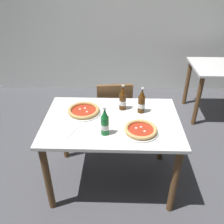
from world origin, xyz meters
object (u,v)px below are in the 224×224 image
at_px(chair_behind_table, 114,110).
at_px(dining_table_background, 220,77).
at_px(dining_table_main, 112,130).
at_px(beer_bottle_right, 105,123).
at_px(pizza_marinara_far, 84,111).
at_px(pizza_margherita_near, 141,130).
at_px(napkin_with_cutlery, 76,132).
at_px(beer_bottle_left, 123,99).
at_px(beer_bottle_center, 142,102).

relative_size(chair_behind_table, dining_table_background, 1.06).
height_order(dining_table_main, beer_bottle_right, beer_bottle_right).
bearing_deg(pizza_marinara_far, pizza_margherita_near, -29.33).
bearing_deg(pizza_marinara_far, napkin_with_cutlery, -94.48).
bearing_deg(napkin_with_cutlery, beer_bottle_right, -3.76).
bearing_deg(pizza_margherita_near, chair_behind_table, 106.81).
relative_size(beer_bottle_left, beer_bottle_right, 1.00).
xyz_separation_m(dining_table_background, pizza_marinara_far, (-1.71, -1.23, 0.18)).
relative_size(dining_table_background, pizza_marinara_far, 2.55).
bearing_deg(chair_behind_table, dining_table_main, 83.27).
bearing_deg(dining_table_main, pizza_margherita_near, -35.63).
distance_m(chair_behind_table, napkin_with_cutlery, 0.89).
bearing_deg(dining_table_background, napkin_with_cutlery, -138.61).
bearing_deg(beer_bottle_right, beer_bottle_center, 47.57).
xyz_separation_m(pizza_marinara_far, beer_bottle_left, (0.36, 0.08, 0.08)).
bearing_deg(chair_behind_table, beer_bottle_center, 112.76).
bearing_deg(dining_table_main, chair_behind_table, 89.57).
xyz_separation_m(pizza_marinara_far, napkin_with_cutlery, (-0.02, -0.30, -0.02)).
bearing_deg(napkin_with_cutlery, pizza_marinara_far, 85.52).
relative_size(dining_table_main, dining_table_background, 1.50).
xyz_separation_m(dining_table_main, beer_bottle_center, (0.27, 0.14, 0.22)).
bearing_deg(beer_bottle_center, beer_bottle_left, 164.28).
relative_size(chair_behind_table, beer_bottle_left, 3.44).
relative_size(beer_bottle_center, napkin_with_cutlery, 1.11).
relative_size(dining_table_background, beer_bottle_right, 3.24).
xyz_separation_m(dining_table_main, beer_bottle_right, (-0.05, -0.20, 0.22)).
height_order(pizza_marinara_far, beer_bottle_left, beer_bottle_left).
xyz_separation_m(dining_table_main, pizza_margherita_near, (0.24, -0.17, 0.14)).
height_order(pizza_margherita_near, beer_bottle_right, beer_bottle_right).
bearing_deg(beer_bottle_left, napkin_with_cutlery, -135.29).
bearing_deg(pizza_margherita_near, beer_bottle_center, 85.58).
bearing_deg(beer_bottle_left, pizza_marinara_far, -167.52).
xyz_separation_m(dining_table_main, beer_bottle_left, (0.09, 0.19, 0.22)).
bearing_deg(dining_table_background, beer_bottle_left, -139.61).
bearing_deg(dining_table_main, beer_bottle_left, 63.42).
bearing_deg(pizza_marinara_far, dining_table_background, 35.74).
distance_m(dining_table_main, beer_bottle_right, 0.30).
height_order(pizza_marinara_far, beer_bottle_right, beer_bottle_right).
xyz_separation_m(beer_bottle_right, napkin_with_cutlery, (-0.24, 0.02, -0.10)).
xyz_separation_m(chair_behind_table, beer_bottle_left, (0.09, -0.42, 0.37)).
relative_size(dining_table_background, beer_bottle_center, 3.24).
height_order(pizza_margherita_near, napkin_with_cutlery, pizza_margherita_near).
height_order(dining_table_main, pizza_margherita_near, pizza_margherita_near).
height_order(beer_bottle_left, beer_bottle_right, same).
distance_m(beer_bottle_left, beer_bottle_center, 0.18).
bearing_deg(chair_behind_table, pizza_marinara_far, 55.60).
height_order(beer_bottle_right, napkin_with_cutlery, beer_bottle_right).
bearing_deg(chair_behind_table, beer_bottle_right, 79.91).
bearing_deg(beer_bottle_center, napkin_with_cutlery, -149.20).
distance_m(pizza_margherita_near, beer_bottle_right, 0.30).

